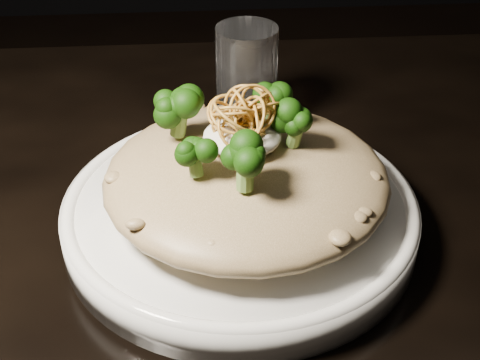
% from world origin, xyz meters
% --- Properties ---
extents(table, '(1.10, 0.80, 0.75)m').
position_xyz_m(table, '(0.00, 0.00, 0.67)').
color(table, black).
rests_on(table, ground).
extents(plate, '(0.32, 0.32, 0.03)m').
position_xyz_m(plate, '(0.02, -0.03, 0.77)').
color(plate, white).
rests_on(plate, table).
extents(risotto, '(0.25, 0.25, 0.05)m').
position_xyz_m(risotto, '(0.02, -0.03, 0.81)').
color(risotto, brown).
rests_on(risotto, plate).
extents(broccoli, '(0.14, 0.14, 0.05)m').
position_xyz_m(broccoli, '(0.02, -0.03, 0.86)').
color(broccoli, black).
rests_on(broccoli, risotto).
extents(cheese, '(0.07, 0.07, 0.02)m').
position_xyz_m(cheese, '(0.02, -0.02, 0.85)').
color(cheese, white).
rests_on(cheese, risotto).
extents(shallots, '(0.06, 0.06, 0.04)m').
position_xyz_m(shallots, '(0.02, -0.02, 0.88)').
color(shallots, brown).
rests_on(shallots, cheese).
extents(drinking_glass, '(0.09, 0.09, 0.12)m').
position_xyz_m(drinking_glass, '(0.04, 0.16, 0.81)').
color(drinking_glass, silver).
rests_on(drinking_glass, table).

